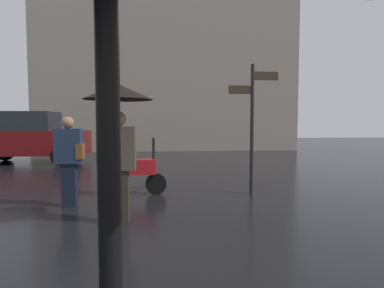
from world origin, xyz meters
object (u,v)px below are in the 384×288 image
object	(u,v)px
pedestrian_with_umbrella	(119,114)
pedestrian_with_bag	(69,156)
parked_scooter	(133,169)
parked_car_left	(29,137)
street_signpost	(252,116)

from	to	relation	value
pedestrian_with_umbrella	pedestrian_with_bag	xyz separation A→B (m)	(-1.08, 1.11, -0.75)
pedestrian_with_umbrella	pedestrian_with_bag	world-z (taller)	pedestrian_with_umbrella
pedestrian_with_umbrella	parked_scooter	world-z (taller)	pedestrian_with_umbrella
parked_scooter	parked_car_left	world-z (taller)	parked_car_left
parked_scooter	parked_car_left	size ratio (longest dim) A/B	0.32
pedestrian_with_umbrella	parked_car_left	size ratio (longest dim) A/B	0.51
street_signpost	parked_car_left	bearing A→B (deg)	139.92
pedestrian_with_bag	street_signpost	size ratio (longest dim) A/B	0.59
pedestrian_with_bag	street_signpost	distance (m)	3.82
parked_car_left	street_signpost	distance (m)	9.42
street_signpost	pedestrian_with_umbrella	bearing A→B (deg)	-143.83
pedestrian_with_bag	parked_car_left	bearing A→B (deg)	145.69
pedestrian_with_umbrella	parked_scooter	xyz separation A→B (m)	(-0.01, 2.00, -1.14)
parked_car_left	pedestrian_with_umbrella	bearing A→B (deg)	105.14
pedestrian_with_bag	street_signpost	bearing A→B (deg)	40.39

